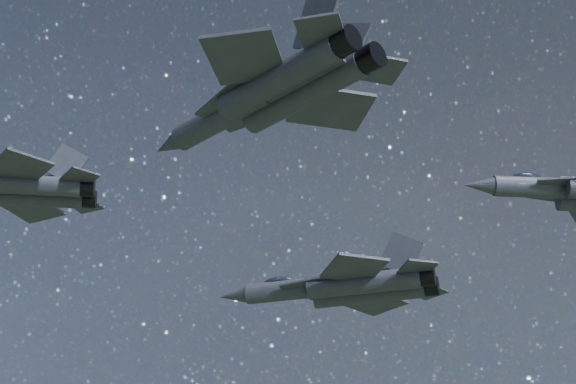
% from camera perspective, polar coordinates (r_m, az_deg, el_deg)
% --- Properties ---
extents(jet_lead, '(17.12, 11.20, 4.42)m').
position_cam_1_polar(jet_lead, '(78.03, -16.13, 0.30)').
color(jet_lead, '#2E3039').
extents(jet_left, '(19.48, 13.77, 4.94)m').
position_cam_1_polar(jet_left, '(80.33, 3.58, -5.62)').
color(jet_left, '#2E3039').
extents(jet_right, '(18.47, 12.08, 4.77)m').
position_cam_1_polar(jet_right, '(57.50, -0.84, 6.00)').
color(jet_right, '#2E3039').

